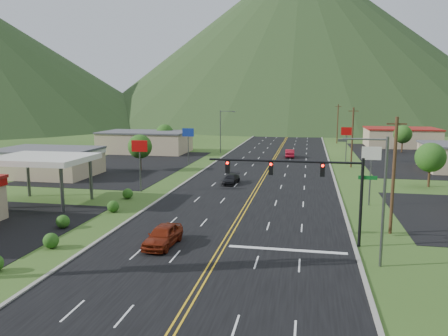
% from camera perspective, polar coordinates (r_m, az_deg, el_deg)
% --- Properties ---
extents(ground, '(500.00, 500.00, 0.00)m').
position_cam_1_polar(ground, '(24.18, -5.98, -19.37)').
color(ground, '#284418').
rests_on(ground, ground).
extents(road, '(20.00, 460.00, 0.04)m').
position_cam_1_polar(road, '(24.18, -5.98, -19.37)').
color(road, black).
rests_on(road, ground).
extents(curb_west, '(0.30, 460.00, 0.14)m').
position_cam_1_polar(curb_west, '(28.58, -26.64, -15.65)').
color(curb_west, gray).
rests_on(curb_west, ground).
extents(traffic_signal, '(13.10, 0.43, 7.00)m').
position_cam_1_polar(traffic_signal, '(34.83, 11.03, -1.28)').
color(traffic_signal, black).
rests_on(traffic_signal, ground).
extents(streetlight_east, '(3.28, 0.25, 9.00)m').
position_cam_1_polar(streetlight_east, '(31.31, 19.64, -3.09)').
color(streetlight_east, '#59595E').
rests_on(streetlight_east, ground).
extents(streetlight_west, '(3.28, 0.25, 9.00)m').
position_cam_1_polar(streetlight_west, '(92.29, -0.28, 5.18)').
color(streetlight_west, '#59595E').
rests_on(streetlight_west, ground).
extents(gas_canopy, '(10.00, 8.00, 5.30)m').
position_cam_1_polar(gas_canopy, '(51.35, -22.64, 0.98)').
color(gas_canopy, white).
rests_on(gas_canopy, ground).
extents(building_west_mid, '(14.40, 10.40, 4.10)m').
position_cam_1_polar(building_west_mid, '(70.39, -22.13, 0.89)').
color(building_west_mid, tan).
rests_on(building_west_mid, ground).
extents(building_west_far, '(18.40, 11.40, 4.50)m').
position_cam_1_polar(building_west_far, '(95.19, -10.22, 3.39)').
color(building_west_far, tan).
rests_on(building_west_far, ground).
extents(building_east_far, '(16.40, 12.40, 4.50)m').
position_cam_1_polar(building_east_far, '(112.76, 22.09, 3.74)').
color(building_east_far, tan).
rests_on(building_east_far, ground).
extents(pole_sign_west_a, '(2.00, 0.18, 6.40)m').
position_cam_1_polar(pole_sign_west_a, '(54.64, -10.96, 2.16)').
color(pole_sign_west_a, '#59595E').
rests_on(pole_sign_west_a, ground).
extents(pole_sign_west_b, '(2.00, 0.18, 6.40)m').
position_cam_1_polar(pole_sign_west_b, '(75.38, -4.71, 4.17)').
color(pole_sign_west_b, '#59595E').
rests_on(pole_sign_west_b, ground).
extents(pole_sign_east_a, '(2.00, 0.18, 6.40)m').
position_cam_1_polar(pole_sign_east_a, '(49.16, 18.67, 1.08)').
color(pole_sign_east_a, '#59595E').
rests_on(pole_sign_east_a, ground).
extents(pole_sign_east_b, '(2.00, 0.18, 6.40)m').
position_cam_1_polar(pole_sign_east_b, '(80.81, 15.74, 4.19)').
color(pole_sign_east_b, '#59595E').
rests_on(pole_sign_east_b, ground).
extents(tree_west_a, '(3.84, 3.84, 5.82)m').
position_cam_1_polar(tree_west_a, '(70.82, -10.92, 2.77)').
color(tree_west_a, '#382314').
rests_on(tree_west_a, ground).
extents(tree_west_b, '(3.84, 3.84, 5.82)m').
position_cam_1_polar(tree_west_b, '(97.77, -7.75, 4.56)').
color(tree_west_b, '#382314').
rests_on(tree_west_b, ground).
extents(tree_east_a, '(3.84, 3.84, 5.82)m').
position_cam_1_polar(tree_east_a, '(62.74, 25.36, 1.25)').
color(tree_east_a, '#382314').
rests_on(tree_east_a, ground).
extents(tree_east_b, '(3.84, 3.84, 5.82)m').
position_cam_1_polar(tree_east_b, '(100.51, 22.31, 4.09)').
color(tree_east_b, '#382314').
rests_on(tree_east_b, ground).
extents(utility_pole_a, '(1.60, 0.28, 10.00)m').
position_cam_1_polar(utility_pole_a, '(39.46, 21.28, -0.82)').
color(utility_pole_a, '#382314').
rests_on(utility_pole_a, ground).
extents(utility_pole_b, '(1.60, 0.28, 10.00)m').
position_cam_1_polar(utility_pole_b, '(75.89, 16.41, 3.92)').
color(utility_pole_b, '#382314').
rests_on(utility_pole_b, ground).
extents(utility_pole_c, '(1.60, 0.28, 10.00)m').
position_cam_1_polar(utility_pole_c, '(115.68, 14.61, 5.66)').
color(utility_pole_c, '#382314').
rests_on(utility_pole_c, ground).
extents(utility_pole_d, '(1.60, 0.28, 10.00)m').
position_cam_1_polar(utility_pole_d, '(155.58, 13.73, 6.50)').
color(utility_pole_d, '#382314').
rests_on(utility_pole_d, ground).
extents(mountain_n, '(220.00, 220.00, 85.00)m').
position_cam_1_polar(mountain_n, '(242.36, 9.83, 16.33)').
color(mountain_n, '#203E1C').
rests_on(mountain_n, ground).
extents(car_red_near, '(2.25, 5.01, 1.67)m').
position_cam_1_polar(car_red_near, '(34.89, -7.97, -8.79)').
color(car_red_near, maroon).
rests_on(car_red_near, ground).
extents(car_dark_mid, '(2.20, 4.46, 1.25)m').
position_cam_1_polar(car_dark_mid, '(58.99, 0.90, -1.52)').
color(car_dark_mid, black).
rests_on(car_dark_mid, ground).
extents(car_red_far, '(1.95, 4.93, 1.60)m').
position_cam_1_polar(car_red_far, '(86.39, 8.58, 1.89)').
color(car_red_far, maroon).
rests_on(car_red_far, ground).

